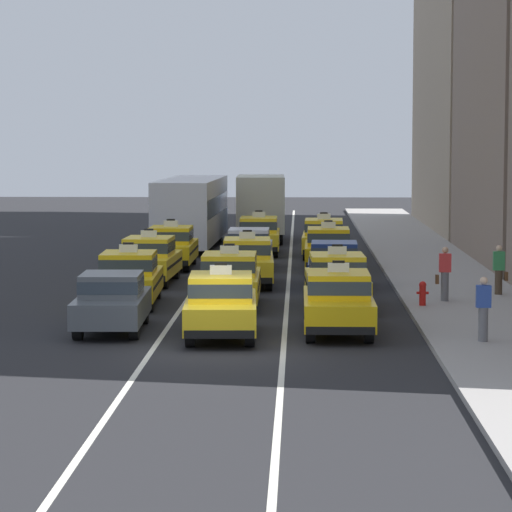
# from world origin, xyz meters

# --- Properties ---
(ground_plane) EXTENTS (160.00, 160.00, 0.00)m
(ground_plane) POSITION_xyz_m (0.00, 0.00, 0.00)
(ground_plane) COLOR #232326
(lane_stripe_left_center) EXTENTS (0.14, 80.00, 0.01)m
(lane_stripe_left_center) POSITION_xyz_m (-1.60, 20.00, 0.00)
(lane_stripe_left_center) COLOR silver
(lane_stripe_left_center) RESTS_ON ground
(lane_stripe_center_right) EXTENTS (0.14, 80.00, 0.01)m
(lane_stripe_center_right) POSITION_xyz_m (1.60, 20.00, 0.00)
(lane_stripe_center_right) COLOR silver
(lane_stripe_center_right) RESTS_ON ground
(sidewalk_curb) EXTENTS (4.00, 90.00, 0.15)m
(sidewalk_curb) POSITION_xyz_m (7.20, 15.00, 0.07)
(sidewalk_curb) COLOR #9E9993
(sidewalk_curb) RESTS_ON ground
(sedan_left_nearest) EXTENTS (1.90, 4.35, 1.58)m
(sedan_left_nearest) POSITION_xyz_m (-3.01, 2.97, 0.85)
(sedan_left_nearest) COLOR black
(sedan_left_nearest) RESTS_ON ground
(taxi_left_second) EXTENTS (1.96, 4.62, 1.96)m
(taxi_left_second) POSITION_xyz_m (-3.26, 8.38, 0.88)
(taxi_left_second) COLOR black
(taxi_left_second) RESTS_ON ground
(taxi_left_third) EXTENTS (1.94, 4.61, 1.96)m
(taxi_left_third) POSITION_xyz_m (-3.32, 14.35, 0.88)
(taxi_left_third) COLOR black
(taxi_left_third) RESTS_ON ground
(taxi_left_fourth) EXTENTS (1.84, 4.57, 1.96)m
(taxi_left_fourth) POSITION_xyz_m (-3.08, 19.73, 0.88)
(taxi_left_fourth) COLOR black
(taxi_left_fourth) RESTS_ON ground
(bus_left_fifth) EXTENTS (2.76, 11.25, 3.22)m
(bus_left_fifth) POSITION_xyz_m (-3.08, 29.51, 1.82)
(bus_left_fifth) COLOR black
(bus_left_fifth) RESTS_ON ground
(taxi_center_nearest) EXTENTS (1.99, 4.63, 1.96)m
(taxi_center_nearest) POSITION_xyz_m (-0.04, 2.06, 0.88)
(taxi_center_nearest) COLOR black
(taxi_center_nearest) RESTS_ON ground
(taxi_center_second) EXTENTS (1.86, 4.58, 1.96)m
(taxi_center_second) POSITION_xyz_m (-0.14, 8.05, 0.88)
(taxi_center_second) COLOR black
(taxi_center_second) RESTS_ON ground
(taxi_center_third) EXTENTS (1.95, 4.61, 1.96)m
(taxi_center_third) POSITION_xyz_m (0.17, 13.84, 0.88)
(taxi_center_third) COLOR black
(taxi_center_third) RESTS_ON ground
(sedan_center_fourth) EXTENTS (1.76, 4.30, 1.58)m
(sedan_center_fourth) POSITION_xyz_m (-0.00, 19.77, 0.85)
(sedan_center_fourth) COLOR black
(sedan_center_fourth) RESTS_ON ground
(taxi_center_fifth) EXTENTS (1.85, 4.57, 1.96)m
(taxi_center_fifth) POSITION_xyz_m (0.20, 25.83, 0.88)
(taxi_center_fifth) COLOR black
(taxi_center_fifth) RESTS_ON ground
(box_truck_center_sixth) EXTENTS (2.42, 7.01, 3.27)m
(box_truck_center_sixth) POSITION_xyz_m (0.07, 33.16, 1.78)
(box_truck_center_sixth) COLOR black
(box_truck_center_sixth) RESTS_ON ground
(taxi_right_nearest) EXTENTS (1.83, 4.57, 1.96)m
(taxi_right_nearest) POSITION_xyz_m (3.01, 2.75, 0.88)
(taxi_right_nearest) COLOR black
(taxi_right_nearest) RESTS_ON ground
(taxi_right_second) EXTENTS (1.94, 4.61, 1.96)m
(taxi_right_second) POSITION_xyz_m (3.12, 7.90, 0.88)
(taxi_right_second) COLOR black
(taxi_right_second) RESTS_ON ground
(sedan_right_third) EXTENTS (1.86, 4.34, 1.58)m
(sedan_right_third) POSITION_xyz_m (3.18, 13.41, 0.85)
(sedan_right_third) COLOR black
(sedan_right_third) RESTS_ON ground
(taxi_right_fourth) EXTENTS (1.86, 4.58, 1.96)m
(taxi_right_fourth) POSITION_xyz_m (3.11, 19.16, 0.88)
(taxi_right_fourth) COLOR black
(taxi_right_fourth) RESTS_ON ground
(taxi_right_fifth) EXTENTS (1.93, 4.60, 1.96)m
(taxi_right_fifth) POSITION_xyz_m (3.04, 24.48, 0.88)
(taxi_right_fifth) COLOR black
(taxi_right_fifth) RESTS_ON ground
(pedestrian_mid_block) EXTENTS (0.47, 0.24, 1.67)m
(pedestrian_mid_block) POSITION_xyz_m (6.45, 8.62, 0.99)
(pedestrian_mid_block) COLOR slate
(pedestrian_mid_block) RESTS_ON sidewalk_curb
(pedestrian_by_storefront) EXTENTS (0.47, 0.24, 1.59)m
(pedestrian_by_storefront) POSITION_xyz_m (8.38, 10.36, 0.94)
(pedestrian_by_storefront) COLOR #473828
(pedestrian_by_storefront) RESTS_ON sidewalk_curb
(pedestrian_trailing) EXTENTS (0.36, 0.24, 1.60)m
(pedestrian_trailing) POSITION_xyz_m (6.53, 0.75, 0.96)
(pedestrian_trailing) COLOR slate
(pedestrian_trailing) RESTS_ON sidewalk_curb
(fire_hydrant) EXTENTS (0.36, 0.22, 0.73)m
(fire_hydrant) POSITION_xyz_m (5.68, 7.54, 0.55)
(fire_hydrant) COLOR red
(fire_hydrant) RESTS_ON sidewalk_curb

